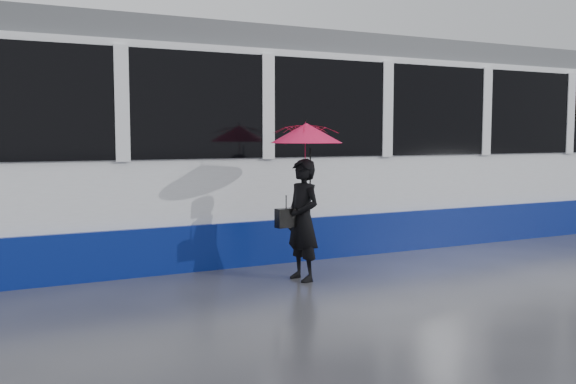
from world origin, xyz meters
TOP-DOWN VIEW (x-y plane):
  - ground at (0.00, 0.00)m, footprint 90.00×90.00m
  - rails at (0.00, 2.50)m, footprint 34.00×1.51m
  - tram at (0.98, 2.50)m, footprint 26.00×2.56m
  - woman at (0.44, 0.17)m, footprint 0.44×0.60m
  - umbrella at (0.49, 0.17)m, footprint 1.01×1.01m
  - handbag at (0.22, 0.19)m, footprint 0.28×0.15m

SIDE VIEW (x-z plane):
  - ground at x=0.00m, z-range 0.00..0.00m
  - rails at x=0.00m, z-range 0.00..0.02m
  - woman at x=0.44m, z-range 0.00..1.52m
  - handbag at x=0.22m, z-range 0.59..1.00m
  - tram at x=0.98m, z-range -0.04..3.31m
  - umbrella at x=0.49m, z-range 1.15..2.18m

